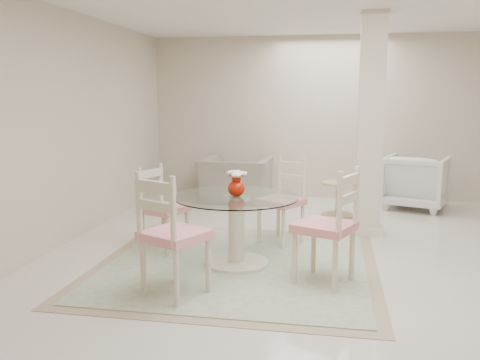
% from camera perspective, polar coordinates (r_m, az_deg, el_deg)
% --- Properties ---
extents(ground, '(7.00, 7.00, 0.00)m').
position_cam_1_polar(ground, '(5.39, 9.41, -9.15)').
color(ground, silver).
rests_on(ground, ground).
extents(room_shell, '(6.02, 7.02, 2.71)m').
position_cam_1_polar(room_shell, '(5.12, 9.97, 10.95)').
color(room_shell, beige).
rests_on(room_shell, ground).
extents(column, '(0.30, 0.30, 2.70)m').
position_cam_1_polar(column, '(6.45, 14.43, 5.93)').
color(column, beige).
rests_on(column, ground).
extents(area_rug, '(2.82, 2.82, 0.02)m').
position_cam_1_polar(area_rug, '(5.25, -0.40, -9.47)').
color(area_rug, tan).
rests_on(area_rug, ground).
extents(dining_table, '(1.24, 1.24, 0.72)m').
position_cam_1_polar(dining_table, '(5.14, -0.40, -5.70)').
color(dining_table, beige).
rests_on(dining_table, ground).
extents(red_vase, '(0.20, 0.19, 0.26)m').
position_cam_1_polar(red_vase, '(5.04, -0.40, -0.40)').
color(red_vase, '#A71805').
rests_on(red_vase, dining_table).
extents(dining_chair_east, '(0.63, 0.63, 1.19)m').
position_cam_1_polar(dining_chair_east, '(4.61, 10.37, -4.23)').
color(dining_chair_east, beige).
rests_on(dining_chair_east, ground).
extents(dining_chair_north, '(0.61, 0.61, 1.10)m').
position_cam_1_polar(dining_chair_north, '(5.95, 5.07, -1.57)').
color(dining_chair_north, beige).
rests_on(dining_chair_north, ground).
extents(dining_chair_west, '(0.54, 0.54, 1.05)m').
position_cam_1_polar(dining_chair_west, '(5.70, -9.02, -2.38)').
color(dining_chair_west, beige).
rests_on(dining_chair_west, ground).
extents(dining_chair_south, '(0.65, 0.65, 1.20)m').
position_cam_1_polar(dining_chair_south, '(4.28, -8.03, -5.17)').
color(dining_chair_south, beige).
rests_on(dining_chair_south, ground).
extents(recliner_taupe, '(1.14, 1.00, 0.73)m').
position_cam_1_polar(recliner_taupe, '(8.28, -0.49, 0.03)').
color(recliner_taupe, '#A09084').
rests_on(recliner_taupe, ground).
extents(armchair_white, '(1.13, 1.15, 0.82)m').
position_cam_1_polar(armchair_white, '(8.23, 19.12, -0.20)').
color(armchair_white, white).
rests_on(armchair_white, ground).
extents(side_table, '(0.48, 0.48, 0.50)m').
position_cam_1_polar(side_table, '(7.40, 10.93, -2.30)').
color(side_table, tan).
rests_on(side_table, ground).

